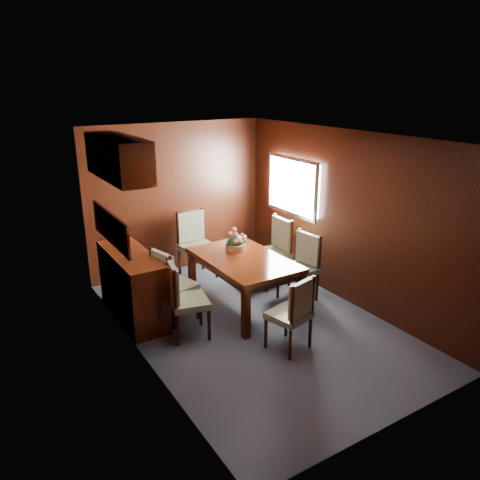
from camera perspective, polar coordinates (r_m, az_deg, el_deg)
ground at (r=6.20m, az=1.66°, el=-10.09°), size 4.50×4.50×0.00m
room_shell at (r=5.81m, az=-0.86°, el=5.23°), size 3.06×4.52×2.41m
sideboard at (r=6.33m, az=-12.96°, el=-5.42°), size 0.48×1.40×0.90m
dining_table at (r=6.35m, az=0.41°, el=-3.02°), size 1.00×1.58×0.73m
chair_left_near at (r=5.71m, az=-7.00°, el=-6.79°), size 0.53×0.55×0.98m
chair_left_far at (r=6.08m, az=-8.50°, el=-5.02°), size 0.55×0.57×1.00m
chair_right_near at (r=6.70m, az=7.57°, el=-2.78°), size 0.49×0.51×0.98m
chair_right_far at (r=7.16m, az=4.31°, el=-0.91°), size 0.49×0.51×1.04m
chair_head at (r=5.44m, az=6.57°, el=-8.53°), size 0.52×0.51×0.92m
chair_foot at (r=7.46m, az=-5.53°, el=-0.03°), size 0.53×0.51×1.06m
flower_centerpiece at (r=6.55m, az=-0.50°, el=0.03°), size 0.31×0.31×0.31m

